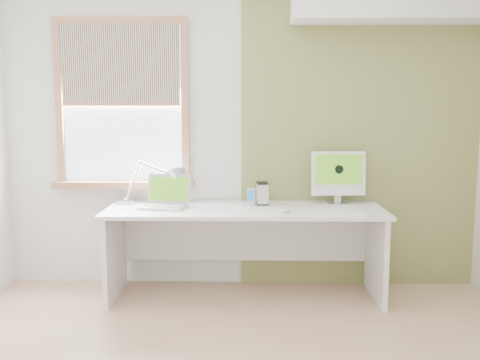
{
  "coord_description": "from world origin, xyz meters",
  "views": [
    {
      "loc": [
        0.06,
        -2.73,
        1.51
      ],
      "look_at": [
        0.0,
        1.05,
        1.0
      ],
      "focal_mm": 39.55,
      "sensor_mm": 36.0,
      "label": 1
    }
  ],
  "objects_px": {
    "desk_lamp": "(168,181)",
    "imac": "(338,175)",
    "laptop": "(166,199)",
    "desk": "(245,230)",
    "external_drive": "(262,193)"
  },
  "relations": [
    {
      "from": "desk_lamp",
      "to": "imac",
      "type": "relative_size",
      "value": 1.42
    },
    {
      "from": "laptop",
      "to": "imac",
      "type": "bearing_deg",
      "value": 6.4
    },
    {
      "from": "desk",
      "to": "imac",
      "type": "height_order",
      "value": "imac"
    },
    {
      "from": "desk",
      "to": "desk_lamp",
      "type": "xyz_separation_m",
      "value": [
        -0.63,
        0.1,
        0.38
      ]
    },
    {
      "from": "desk_lamp",
      "to": "laptop",
      "type": "relative_size",
      "value": 1.56
    },
    {
      "from": "desk",
      "to": "desk_lamp",
      "type": "height_order",
      "value": "desk_lamp"
    },
    {
      "from": "desk_lamp",
      "to": "external_drive",
      "type": "height_order",
      "value": "desk_lamp"
    },
    {
      "from": "desk",
      "to": "external_drive",
      "type": "relative_size",
      "value": 11.95
    },
    {
      "from": "desk",
      "to": "imac",
      "type": "bearing_deg",
      "value": 10.69
    },
    {
      "from": "desk_lamp",
      "to": "laptop",
      "type": "distance_m",
      "value": 0.17
    },
    {
      "from": "desk",
      "to": "desk_lamp",
      "type": "relative_size",
      "value": 3.46
    },
    {
      "from": "laptop",
      "to": "desk_lamp",
      "type": "bearing_deg",
      "value": 88.36
    },
    {
      "from": "desk_lamp",
      "to": "external_drive",
      "type": "bearing_deg",
      "value": 0.78
    },
    {
      "from": "laptop",
      "to": "imac",
      "type": "height_order",
      "value": "imac"
    },
    {
      "from": "desk",
      "to": "external_drive",
      "type": "bearing_deg",
      "value": 38.58
    }
  ]
}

